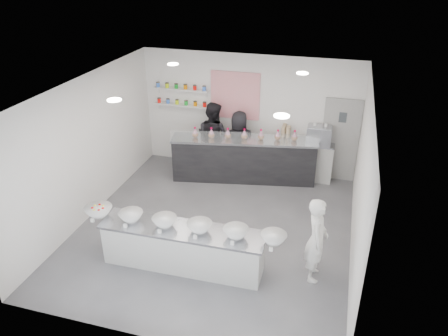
{
  "coord_description": "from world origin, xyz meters",
  "views": [
    {
      "loc": [
        2.27,
        -7.21,
        5.24
      ],
      "look_at": [
        0.1,
        0.4,
        1.24
      ],
      "focal_mm": 35.0,
      "sensor_mm": 36.0,
      "label": 1
    }
  ],
  "objects_px": {
    "back_bar": "(244,159)",
    "staff_left": "(213,137)",
    "espresso_machine": "(319,135)",
    "espresso_ledge": "(306,161)",
    "staff_right": "(239,144)",
    "prep_counter": "(183,247)",
    "woman_prep": "(316,240)"
  },
  "relations": [
    {
      "from": "staff_right",
      "to": "woman_prep",
      "type": "bearing_deg",
      "value": 104.83
    },
    {
      "from": "back_bar",
      "to": "woman_prep",
      "type": "distance_m",
      "value": 3.82
    },
    {
      "from": "espresso_ledge",
      "to": "prep_counter",
      "type": "bearing_deg",
      "value": -113.27
    },
    {
      "from": "espresso_ledge",
      "to": "woman_prep",
      "type": "height_order",
      "value": "woman_prep"
    },
    {
      "from": "espresso_machine",
      "to": "woman_prep",
      "type": "relative_size",
      "value": 0.37
    },
    {
      "from": "back_bar",
      "to": "staff_left",
      "type": "distance_m",
      "value": 1.01
    },
    {
      "from": "prep_counter",
      "to": "staff_right",
      "type": "distance_m",
      "value": 3.85
    },
    {
      "from": "prep_counter",
      "to": "back_bar",
      "type": "xyz_separation_m",
      "value": [
        0.26,
        3.58,
        0.14
      ]
    },
    {
      "from": "prep_counter",
      "to": "espresso_ledge",
      "type": "height_order",
      "value": "espresso_ledge"
    },
    {
      "from": "back_bar",
      "to": "staff_left",
      "type": "relative_size",
      "value": 1.91
    },
    {
      "from": "prep_counter",
      "to": "espresso_machine",
      "type": "distance_m",
      "value": 4.59
    },
    {
      "from": "back_bar",
      "to": "woman_prep",
      "type": "relative_size",
      "value": 2.25
    },
    {
      "from": "woman_prep",
      "to": "prep_counter",
      "type": "bearing_deg",
      "value": 94.43
    },
    {
      "from": "espresso_machine",
      "to": "staff_right",
      "type": "distance_m",
      "value": 1.97
    },
    {
      "from": "back_bar",
      "to": "espresso_machine",
      "type": "xyz_separation_m",
      "value": [
        1.74,
        0.48,
        0.65
      ]
    },
    {
      "from": "prep_counter",
      "to": "espresso_ledge",
      "type": "relative_size",
      "value": 2.27
    },
    {
      "from": "espresso_ledge",
      "to": "staff_right",
      "type": "xyz_separation_m",
      "value": [
        -1.67,
        -0.23,
        0.36
      ]
    },
    {
      "from": "prep_counter",
      "to": "woman_prep",
      "type": "xyz_separation_m",
      "value": [
        2.31,
        0.36,
        0.38
      ]
    },
    {
      "from": "espresso_machine",
      "to": "staff_left",
      "type": "relative_size",
      "value": 0.32
    },
    {
      "from": "staff_right",
      "to": "back_bar",
      "type": "bearing_deg",
      "value": 108.98
    },
    {
      "from": "back_bar",
      "to": "espresso_ledge",
      "type": "xyz_separation_m",
      "value": [
        1.48,
        0.48,
        -0.06
      ]
    },
    {
      "from": "espresso_machine",
      "to": "staff_left",
      "type": "xyz_separation_m",
      "value": [
        -2.63,
        -0.18,
        -0.27
      ]
    },
    {
      "from": "prep_counter",
      "to": "staff_left",
      "type": "xyz_separation_m",
      "value": [
        -0.63,
        3.88,
        0.52
      ]
    },
    {
      "from": "back_bar",
      "to": "staff_right",
      "type": "xyz_separation_m",
      "value": [
        -0.19,
        0.25,
        0.3
      ]
    },
    {
      "from": "woman_prep",
      "to": "staff_left",
      "type": "height_order",
      "value": "staff_left"
    },
    {
      "from": "staff_left",
      "to": "staff_right",
      "type": "bearing_deg",
      "value": -165.55
    },
    {
      "from": "woman_prep",
      "to": "staff_right",
      "type": "height_order",
      "value": "staff_right"
    },
    {
      "from": "prep_counter",
      "to": "woman_prep",
      "type": "height_order",
      "value": "woman_prep"
    },
    {
      "from": "prep_counter",
      "to": "back_bar",
      "type": "height_order",
      "value": "back_bar"
    },
    {
      "from": "back_bar",
      "to": "staff_right",
      "type": "distance_m",
      "value": 0.43
    },
    {
      "from": "espresso_ledge",
      "to": "staff_right",
      "type": "bearing_deg",
      "value": -172.25
    },
    {
      "from": "espresso_ledge",
      "to": "staff_left",
      "type": "xyz_separation_m",
      "value": [
        -2.38,
        -0.18,
        0.44
      ]
    }
  ]
}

